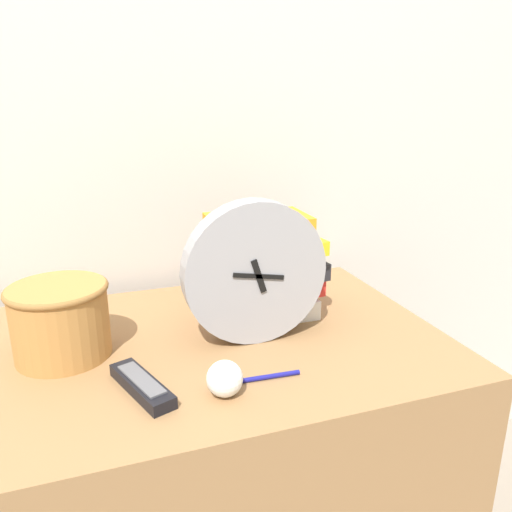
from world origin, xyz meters
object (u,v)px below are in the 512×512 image
(desk_clock, at_px, (255,272))
(tv_remote, at_px, (142,385))
(basket, at_px, (60,318))
(crumpled_paper_ball, at_px, (225,379))
(pen, at_px, (255,379))
(book_stack, at_px, (260,266))

(desk_clock, distance_m, tv_remote, 0.28)
(basket, height_order, crumpled_paper_ball, basket)
(tv_remote, bearing_deg, basket, 125.42)
(pen, bearing_deg, crumpled_paper_ball, -158.84)
(tv_remote, height_order, pen, tv_remote)
(desk_clock, height_order, tv_remote, desk_clock)
(desk_clock, bearing_deg, pen, -108.91)
(tv_remote, distance_m, pen, 0.18)
(book_stack, relative_size, pen, 1.72)
(desk_clock, distance_m, basket, 0.35)
(book_stack, relative_size, crumpled_paper_ball, 4.60)
(book_stack, xyz_separation_m, basket, (-0.39, -0.06, -0.04))
(basket, xyz_separation_m, crumpled_paper_ball, (0.24, -0.22, -0.04))
(basket, height_order, tv_remote, basket)
(tv_remote, bearing_deg, crumpled_paper_ball, -23.55)
(pen, bearing_deg, tv_remote, 170.31)
(basket, distance_m, crumpled_paper_ball, 0.32)
(desk_clock, bearing_deg, basket, 171.16)
(desk_clock, xyz_separation_m, pen, (-0.05, -0.14, -0.13))
(book_stack, distance_m, crumpled_paper_ball, 0.32)
(tv_remote, height_order, crumpled_paper_ball, crumpled_paper_ball)
(pen, bearing_deg, desk_clock, 71.09)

